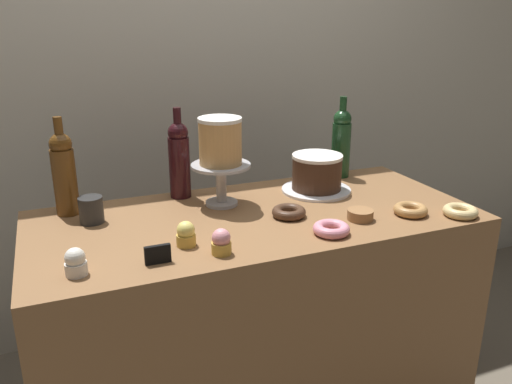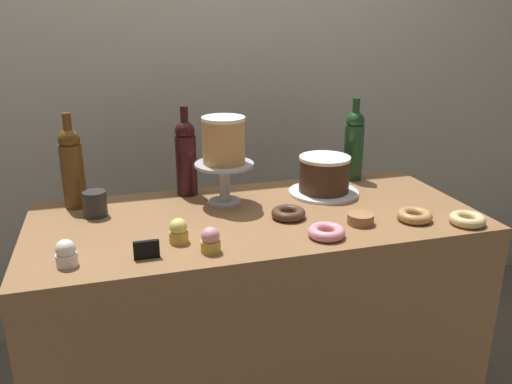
% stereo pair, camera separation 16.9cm
% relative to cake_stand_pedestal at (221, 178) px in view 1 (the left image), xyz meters
% --- Properties ---
extents(back_wall, '(6.00, 0.05, 2.60)m').
position_rel_cake_stand_pedestal_xyz_m(back_wall, '(0.07, 0.77, 0.31)').
color(back_wall, '#BCB7A8').
rests_on(back_wall, ground_plane).
extents(display_counter, '(1.46, 0.66, 0.89)m').
position_rel_cake_stand_pedestal_xyz_m(display_counter, '(0.07, -0.14, -0.54)').
color(display_counter, brown).
rests_on(display_counter, ground_plane).
extents(cake_stand_pedestal, '(0.20, 0.20, 0.15)m').
position_rel_cake_stand_pedestal_xyz_m(cake_stand_pedestal, '(0.00, 0.00, 0.00)').
color(cake_stand_pedestal, '#B2B2B7').
rests_on(cake_stand_pedestal, display_counter).
extents(white_layer_cake, '(0.15, 0.15, 0.16)m').
position_rel_cake_stand_pedestal_xyz_m(white_layer_cake, '(0.00, 0.00, 0.13)').
color(white_layer_cake, tan).
rests_on(white_layer_cake, cake_stand_pedestal).
extents(silver_serving_platter, '(0.26, 0.26, 0.01)m').
position_rel_cake_stand_pedestal_xyz_m(silver_serving_platter, '(0.38, 0.00, -0.09)').
color(silver_serving_platter, white).
rests_on(silver_serving_platter, display_counter).
extents(chocolate_round_cake, '(0.19, 0.19, 0.13)m').
position_rel_cake_stand_pedestal_xyz_m(chocolate_round_cake, '(0.38, 0.00, -0.02)').
color(chocolate_round_cake, '#3D2619').
rests_on(chocolate_round_cake, silver_serving_platter).
extents(wine_bottle_dark_red, '(0.08, 0.08, 0.33)m').
position_rel_cake_stand_pedestal_xyz_m(wine_bottle_dark_red, '(-0.11, 0.14, 0.05)').
color(wine_bottle_dark_red, black).
rests_on(wine_bottle_dark_red, display_counter).
extents(wine_bottle_amber, '(0.08, 0.08, 0.33)m').
position_rel_cake_stand_pedestal_xyz_m(wine_bottle_amber, '(-0.50, 0.11, 0.05)').
color(wine_bottle_amber, '#5B3814').
rests_on(wine_bottle_amber, display_counter).
extents(wine_bottle_green, '(0.08, 0.08, 0.33)m').
position_rel_cake_stand_pedestal_xyz_m(wine_bottle_green, '(0.56, 0.14, 0.05)').
color(wine_bottle_green, '#193D1E').
rests_on(wine_bottle_green, display_counter).
extents(cupcake_vanilla, '(0.06, 0.06, 0.07)m').
position_rel_cake_stand_pedestal_xyz_m(cupcake_vanilla, '(-0.51, -0.35, -0.06)').
color(cupcake_vanilla, white).
rests_on(cupcake_vanilla, display_counter).
extents(cupcake_lemon, '(0.06, 0.06, 0.07)m').
position_rel_cake_stand_pedestal_xyz_m(cupcake_lemon, '(-0.20, -0.28, -0.06)').
color(cupcake_lemon, gold).
rests_on(cupcake_lemon, display_counter).
extents(cupcake_strawberry, '(0.06, 0.06, 0.07)m').
position_rel_cake_stand_pedestal_xyz_m(cupcake_strawberry, '(-0.13, -0.37, -0.06)').
color(cupcake_strawberry, gold).
rests_on(cupcake_strawberry, display_counter).
extents(donut_maple, '(0.11, 0.11, 0.03)m').
position_rel_cake_stand_pedestal_xyz_m(donut_maple, '(0.55, -0.33, -0.08)').
color(donut_maple, '#B27F47').
rests_on(donut_maple, display_counter).
extents(donut_pink, '(0.11, 0.11, 0.03)m').
position_rel_cake_stand_pedestal_xyz_m(donut_pink, '(0.23, -0.37, -0.08)').
color(donut_pink, pink).
rests_on(donut_pink, display_counter).
extents(donut_glazed, '(0.11, 0.11, 0.03)m').
position_rel_cake_stand_pedestal_xyz_m(donut_glazed, '(0.69, -0.40, -0.08)').
color(donut_glazed, '#E0C17F').
rests_on(donut_glazed, display_counter).
extents(donut_chocolate, '(0.11, 0.11, 0.03)m').
position_rel_cake_stand_pedestal_xyz_m(donut_chocolate, '(0.17, -0.19, -0.08)').
color(donut_chocolate, '#472D1E').
rests_on(donut_chocolate, display_counter).
extents(cookie_stack, '(0.08, 0.08, 0.03)m').
position_rel_cake_stand_pedestal_xyz_m(cookie_stack, '(0.37, -0.30, -0.08)').
color(cookie_stack, olive).
rests_on(cookie_stack, display_counter).
extents(price_sign_chalkboard, '(0.07, 0.01, 0.05)m').
position_rel_cake_stand_pedestal_xyz_m(price_sign_chalkboard, '(-0.30, -0.37, -0.07)').
color(price_sign_chalkboard, black).
rests_on(price_sign_chalkboard, display_counter).
extents(coffee_cup_ceramic, '(0.08, 0.08, 0.08)m').
position_rel_cake_stand_pedestal_xyz_m(coffee_cup_ceramic, '(-0.43, -0.00, -0.06)').
color(coffee_cup_ceramic, '#282828').
rests_on(coffee_cup_ceramic, display_counter).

